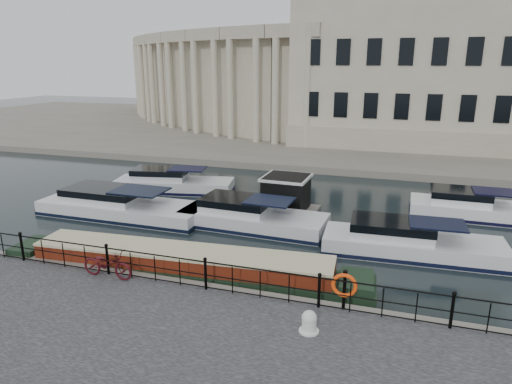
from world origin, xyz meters
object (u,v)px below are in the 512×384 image
at_px(bicycle, 107,264).
at_px(mooring_bollard, 309,322).
at_px(harbour_hut, 286,196).
at_px(life_ring_post, 344,286).
at_px(narrowboat, 181,269).

bearing_deg(bicycle, mooring_bollard, -98.01).
bearing_deg(bicycle, harbour_hut, -19.38).
xyz_separation_m(life_ring_post, harbour_hut, (-4.56, 10.65, -0.45)).
xyz_separation_m(narrowboat, harbour_hut, (1.99, 9.17, 0.59)).
distance_m(life_ring_post, narrowboat, 6.79).
bearing_deg(mooring_bollard, bicycle, 171.07).
distance_m(life_ring_post, harbour_hut, 11.59).
distance_m(mooring_bollard, harbour_hut, 12.77).
distance_m(narrowboat, harbour_hut, 9.40).
distance_m(bicycle, harbour_hut, 11.71).
xyz_separation_m(mooring_bollard, narrowboat, (-5.74, 3.04, -0.51)).
bearing_deg(mooring_bollard, narrowboat, 152.13).
distance_m(mooring_bollard, life_ring_post, 1.83).
bearing_deg(narrowboat, mooring_bollard, -31.79).
xyz_separation_m(life_ring_post, narrowboat, (-6.55, 1.48, -1.04)).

